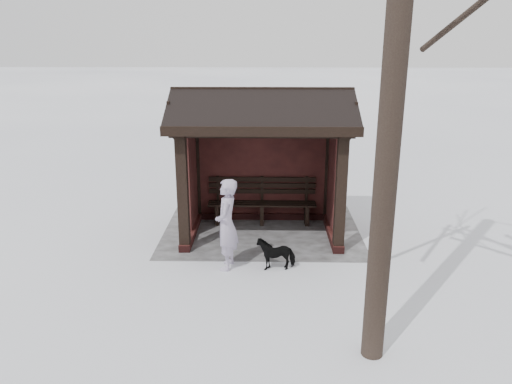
# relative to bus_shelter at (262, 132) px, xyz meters

# --- Properties ---
(ground) EXTENTS (120.00, 120.00, 0.00)m
(ground) POSITION_rel_bus_shelter_xyz_m (0.00, 0.16, -2.17)
(ground) COLOR white
(ground) RESTS_ON ground
(trampled_patch) EXTENTS (4.20, 3.20, 0.02)m
(trampled_patch) POSITION_rel_bus_shelter_xyz_m (0.00, -0.04, -2.16)
(trampled_patch) COLOR gray
(trampled_patch) RESTS_ON ground
(bus_shelter) EXTENTS (3.60, 2.40, 3.09)m
(bus_shelter) POSITION_rel_bus_shelter_xyz_m (0.00, 0.00, 0.00)
(bus_shelter) COLOR #391615
(bus_shelter) RESTS_ON ground
(pedestrian) EXTENTS (0.46, 0.65, 1.67)m
(pedestrian) POSITION_rel_bus_shelter_xyz_m (0.61, 1.79, -1.33)
(pedestrian) COLOR #B2A5C2
(pedestrian) RESTS_ON ground
(dog) EXTENTS (0.72, 0.40, 0.57)m
(dog) POSITION_rel_bus_shelter_xyz_m (-0.27, 1.78, -1.88)
(dog) COLOR black
(dog) RESTS_ON ground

